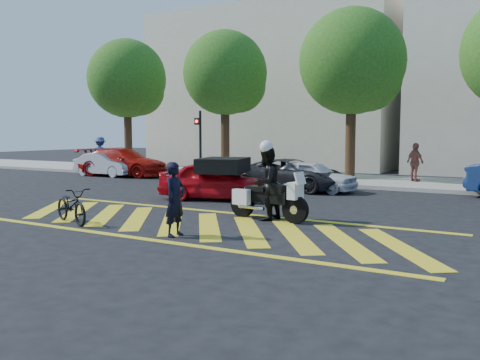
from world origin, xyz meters
The scene contains 19 objects.
ground centered at (0.00, 0.00, 0.00)m, with size 90.00×90.00×0.00m, color black.
sidewalk centered at (0.00, 12.00, 0.07)m, with size 60.00×5.00×0.15m, color #9E998E.
crosswalk centered at (-0.04, 0.00, 0.00)m, with size 12.33×4.00×0.01m.
building_left centered at (-8.00, 21.00, 5.00)m, with size 16.00×8.00×10.00m, color beige.
tree_far_left centered at (-12.87, 12.06, 5.05)m, with size 4.40×4.40×7.41m.
tree_left centered at (-6.37, 12.06, 4.99)m, with size 4.20×4.20×7.26m.
tree_center centered at (0.13, 12.06, 5.10)m, with size 4.60×4.60×7.56m.
signal_pole centered at (-6.50, 9.74, 1.92)m, with size 0.28×0.43×3.20m.
officer_bike centered at (0.55, -1.34, 0.79)m, with size 0.58×0.38×1.58m, color black.
bicycle centered at (-2.58, -1.37, 0.44)m, with size 0.58×1.67×0.88m, color black.
police_motorcycle centered at (1.30, 1.43, 0.55)m, with size 2.27×0.79×1.00m.
officer_moto centered at (1.28, 1.42, 0.92)m, with size 0.90×0.70×1.84m, color black.
red_convertible centered at (-1.89, 4.00, 0.63)m, with size 1.48×3.68×1.25m, color #B30811.
parked_far_left centered at (-11.50, 8.76, 0.59)m, with size 1.24×3.56×1.17m, color #ACADB4.
parked_left centered at (-10.80, 9.20, 0.70)m, with size 1.96×4.83×1.40m, color #AF100A.
parked_mid_left centered at (-0.90, 7.80, 0.59)m, with size 1.97×4.27×1.19m, color black.
parked_mid_right centered at (-0.10, 7.80, 0.58)m, with size 1.37×3.41×1.16m, color white.
pedestrian_left centered at (-13.18, 10.00, 1.05)m, with size 1.17×0.67×1.80m, color #344E91.
pedestrian_right centered at (2.77, 12.10, 0.96)m, with size 0.94×0.39×1.61m, color #9A5146.
Camera 1 is at (7.07, -9.82, 2.20)m, focal length 38.00 mm.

